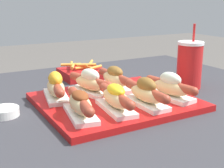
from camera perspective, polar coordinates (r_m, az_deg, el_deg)
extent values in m
cube|color=#B71414|center=(0.93, 0.61, -3.21)|extent=(0.43, 0.38, 0.02)
cube|color=white|center=(0.79, -5.78, -5.47)|extent=(0.09, 0.16, 0.01)
ellipsoid|color=#E5C184|center=(0.78, -5.84, -3.56)|extent=(0.07, 0.14, 0.04)
cylinder|color=#9E3D28|center=(0.78, -5.85, -3.06)|extent=(0.05, 0.17, 0.03)
sphere|color=#9E3D28|center=(0.70, -4.18, -5.17)|extent=(0.03, 0.03, 0.03)
sphere|color=#9E3D28|center=(0.86, -7.22, -1.34)|extent=(0.03, 0.03, 0.03)
ellipsoid|color=brown|center=(0.78, -5.88, -2.14)|extent=(0.05, 0.08, 0.02)
cube|color=white|center=(0.83, 0.69, -4.44)|extent=(0.08, 0.16, 0.01)
ellipsoid|color=#E5C184|center=(0.82, 0.70, -2.60)|extent=(0.06, 0.14, 0.04)
cylinder|color=#9E3D28|center=(0.82, 0.70, -2.12)|extent=(0.04, 0.17, 0.03)
sphere|color=#9E3D28|center=(0.74, 3.35, -3.95)|extent=(0.03, 0.03, 0.03)
sphere|color=#9E3D28|center=(0.89, -1.51, -0.59)|extent=(0.03, 0.03, 0.03)
ellipsoid|color=yellow|center=(0.81, 0.70, -1.10)|extent=(0.05, 0.08, 0.03)
cube|color=white|center=(0.87, 6.19, -3.50)|extent=(0.06, 0.15, 0.01)
ellipsoid|color=#E5C184|center=(0.86, 6.25, -1.74)|extent=(0.05, 0.13, 0.04)
cylinder|color=#9E3D28|center=(0.86, 6.26, -1.29)|extent=(0.03, 0.17, 0.03)
sphere|color=#9E3D28|center=(0.80, 9.80, -2.83)|extent=(0.03, 0.03, 0.03)
sphere|color=#9E3D28|center=(0.93, 3.23, 0.04)|extent=(0.03, 0.03, 0.03)
ellipsoid|color=brown|center=(0.86, 6.30, -0.14)|extent=(0.04, 0.07, 0.04)
cube|color=white|center=(0.94, 10.49, -2.22)|extent=(0.08, 0.16, 0.01)
ellipsoid|color=#E5C184|center=(0.93, 10.57, -0.58)|extent=(0.07, 0.14, 0.04)
cylinder|color=#9E3D28|center=(0.93, 10.59, -0.16)|extent=(0.05, 0.17, 0.03)
sphere|color=#9E3D28|center=(0.88, 14.74, -1.34)|extent=(0.03, 0.03, 0.03)
sphere|color=#9E3D28|center=(0.99, 6.90, 0.89)|extent=(0.03, 0.03, 0.03)
ellipsoid|color=silver|center=(0.93, 10.65, 0.90)|extent=(0.05, 0.08, 0.04)
cube|color=white|center=(0.94, -10.16, -2.25)|extent=(0.09, 0.16, 0.01)
ellipsoid|color=#E5C184|center=(0.93, -10.24, -0.61)|extent=(0.07, 0.14, 0.04)
cylinder|color=#9E3D28|center=(0.93, -10.26, -0.19)|extent=(0.06, 0.17, 0.03)
sphere|color=#9E3D28|center=(0.85, -9.48, -1.68)|extent=(0.03, 0.03, 0.03)
sphere|color=#9E3D28|center=(1.01, -10.92, 1.06)|extent=(0.03, 0.03, 0.03)
ellipsoid|color=gold|center=(0.92, -10.32, 0.92)|extent=(0.05, 0.08, 0.04)
cube|color=white|center=(0.97, -3.96, -1.39)|extent=(0.10, 0.16, 0.01)
ellipsoid|color=#E5C184|center=(0.97, -3.99, 0.20)|extent=(0.08, 0.14, 0.04)
cylinder|color=#9E3D28|center=(0.96, -4.00, 0.61)|extent=(0.07, 0.17, 0.03)
sphere|color=#9E3D28|center=(0.90, -0.54, -0.40)|extent=(0.03, 0.03, 0.03)
sphere|color=#9E3D28|center=(1.03, -7.03, 1.50)|extent=(0.03, 0.03, 0.03)
ellipsoid|color=silver|center=(0.96, -4.02, 1.63)|extent=(0.06, 0.08, 0.04)
cube|color=white|center=(1.02, 0.53, -0.56)|extent=(0.06, 0.15, 0.01)
ellipsoid|color=#E5C184|center=(1.01, 0.53, 0.97)|extent=(0.05, 0.14, 0.04)
cylinder|color=#9E3D28|center=(1.01, 0.53, 1.36)|extent=(0.03, 0.17, 0.03)
sphere|color=#9E3D28|center=(0.94, 3.16, 0.25)|extent=(0.03, 0.03, 0.03)
sphere|color=#9E3D28|center=(1.08, -1.75, 2.32)|extent=(0.03, 0.03, 0.03)
ellipsoid|color=brown|center=(1.01, 0.54, 2.27)|extent=(0.04, 0.07, 0.04)
cylinder|color=white|center=(0.89, -19.10, -4.85)|extent=(0.08, 0.08, 0.02)
cylinder|color=beige|center=(0.88, -19.14, -4.40)|extent=(0.06, 0.06, 0.01)
cylinder|color=red|center=(1.12, 13.96, 3.15)|extent=(0.09, 0.09, 0.15)
cylinder|color=white|center=(1.10, 14.24, 7.26)|extent=(0.09, 0.09, 0.01)
cylinder|color=red|center=(1.11, 14.77, 9.08)|extent=(0.01, 0.01, 0.06)
cube|color=#B21919|center=(1.24, -5.41, 1.93)|extent=(0.16, 0.15, 0.03)
cylinder|color=gold|center=(1.22, -4.71, 3.52)|extent=(0.07, 0.04, 0.01)
cylinder|color=gold|center=(1.22, -5.31, 3.02)|extent=(0.07, 0.01, 0.01)
cylinder|color=gold|center=(1.26, -7.44, 3.61)|extent=(0.04, 0.08, 0.01)
cylinder|color=gold|center=(1.27, -3.93, 3.87)|extent=(0.06, 0.08, 0.01)
cylinder|color=gold|center=(1.19, -7.21, 3.17)|extent=(0.04, 0.06, 0.01)
cylinder|color=gold|center=(1.23, -5.70, 3.45)|extent=(0.05, 0.05, 0.01)
cylinder|color=gold|center=(1.21, -3.01, 3.07)|extent=(0.06, 0.03, 0.01)
cylinder|color=gold|center=(1.23, -7.50, 3.54)|extent=(0.08, 0.04, 0.01)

